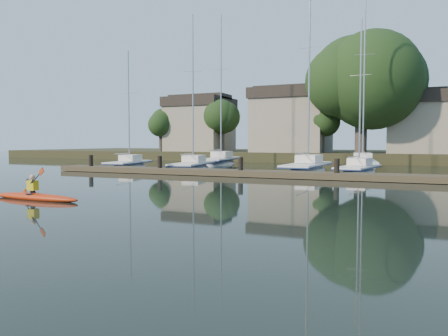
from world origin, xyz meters
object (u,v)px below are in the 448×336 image
at_px(sailboat_1, 192,172).
at_px(sailboat_3, 358,176).
at_px(sailboat_2, 307,175).
at_px(sailboat_5, 220,167).
at_px(sailboat_0, 129,170).
at_px(dock, 286,174).
at_px(sailboat_6, 363,170).
at_px(kayak, 35,195).

bearing_deg(sailboat_1, sailboat_3, -5.94).
relative_size(sailboat_2, sailboat_5, 0.98).
bearing_deg(sailboat_0, sailboat_1, -11.80).
bearing_deg(dock, sailboat_2, 89.30).
relative_size(dock, sailboat_6, 2.09).
bearing_deg(sailboat_2, sailboat_3, -5.19).
bearing_deg(dock, kayak, -113.31).
relative_size(sailboat_1, sailboat_5, 0.84).
xyz_separation_m(kayak, sailboat_1, (-2.68, 17.72, -0.34)).
xyz_separation_m(sailboat_1, sailboat_3, (12.22, 0.89, 0.01)).
xyz_separation_m(sailboat_2, sailboat_3, (3.57, -0.40, 0.02)).
bearing_deg(dock, sailboat_5, 128.87).
height_order(sailboat_2, sailboat_3, sailboat_2).
relative_size(kayak, sailboat_2, 0.27).
height_order(sailboat_3, sailboat_6, sailboat_6).
relative_size(sailboat_2, sailboat_3, 1.32).
xyz_separation_m(sailboat_3, sailboat_6, (-0.52, 7.59, -0.02)).
distance_m(sailboat_1, sailboat_3, 12.25).
relative_size(dock, sailboat_3, 2.93).
bearing_deg(sailboat_6, sailboat_0, -163.14).
height_order(sailboat_1, sailboat_6, sailboat_6).
height_order(dock, sailboat_1, sailboat_1).
distance_m(sailboat_5, sailboat_6, 13.10).
bearing_deg(kayak, sailboat_1, 99.93).
relative_size(kayak, sailboat_6, 0.26).
bearing_deg(dock, sailboat_3, 53.48).
bearing_deg(dock, sailboat_1, 154.89).
xyz_separation_m(sailboat_1, sailboat_5, (-1.39, 8.35, -0.02)).
bearing_deg(dock, sailboat_0, 163.98).
relative_size(sailboat_5, sailboat_6, 0.96).
bearing_deg(sailboat_6, sailboat_3, -94.23).
height_order(dock, sailboat_3, sailboat_3).
height_order(sailboat_2, sailboat_6, sailboat_6).
bearing_deg(sailboat_5, sailboat_3, -35.79).
distance_m(sailboat_1, sailboat_6, 14.46).
xyz_separation_m(sailboat_0, sailboat_3, (18.32, 0.70, 0.01)).
distance_m(sailboat_3, sailboat_5, 15.52).
relative_size(kayak, sailboat_3, 0.36).
distance_m(sailboat_0, sailboat_3, 18.33).
bearing_deg(sailboat_3, sailboat_1, -167.92).
bearing_deg(sailboat_1, sailboat_5, 89.35).
distance_m(kayak, sailboat_5, 26.39).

